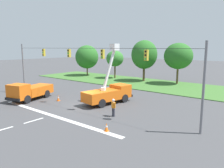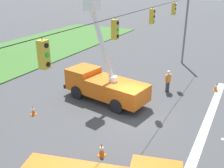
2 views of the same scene
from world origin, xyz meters
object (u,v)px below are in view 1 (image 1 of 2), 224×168
at_px(tree_far_west, 87,57).
at_px(road_worker, 113,106).
at_px(tree_west, 115,59).
at_px(utility_truck_bucket_lift, 109,92).
at_px(tree_east, 178,56).
at_px(utility_truck_support_near, 30,91).
at_px(traffic_cone_foreground_left, 100,92).
at_px(traffic_cone_mid_right, 106,127).
at_px(traffic_cone_mid_left, 58,98).
at_px(tree_centre, 144,55).

height_order(tree_far_west, road_worker, tree_far_west).
xyz_separation_m(tree_west, utility_truck_bucket_lift, (12.63, -17.24, -2.98)).
relative_size(tree_east, utility_truck_support_near, 1.15).
height_order(traffic_cone_foreground_left, traffic_cone_mid_right, traffic_cone_mid_right).
relative_size(tree_east, traffic_cone_foreground_left, 11.60).
bearing_deg(traffic_cone_mid_left, traffic_cone_mid_right, -18.99).
distance_m(traffic_cone_foreground_left, traffic_cone_mid_right, 13.99).
distance_m(tree_west, road_worker, 26.73).
xyz_separation_m(tree_west, tree_centre, (6.95, 0.48, 0.96)).
relative_size(utility_truck_bucket_lift, traffic_cone_mid_right, 9.99).
bearing_deg(utility_truck_bucket_lift, utility_truck_support_near, -150.45).
height_order(utility_truck_bucket_lift, traffic_cone_mid_right, utility_truck_bucket_lift).
xyz_separation_m(tree_centre, utility_truck_bucket_lift, (5.68, -17.72, -3.94)).
xyz_separation_m(utility_truck_bucket_lift, traffic_cone_mid_right, (5.62, -7.06, -0.98)).
bearing_deg(tree_far_west, tree_west, 3.88).
bearing_deg(tree_east, traffic_cone_mid_left, -107.13).
bearing_deg(traffic_cone_mid_left, utility_truck_bucket_lift, 28.81).
bearing_deg(utility_truck_support_near, traffic_cone_foreground_left, 58.84).
distance_m(utility_truck_bucket_lift, road_worker, 5.21).
height_order(tree_far_west, utility_truck_support_near, tree_far_west).
relative_size(traffic_cone_foreground_left, traffic_cone_mid_right, 0.91).
bearing_deg(tree_west, tree_far_west, -176.12).
relative_size(utility_truck_bucket_lift, traffic_cone_mid_left, 9.34).
xyz_separation_m(tree_centre, traffic_cone_foreground_left, (1.55, -14.75, -4.96)).
distance_m(utility_truck_bucket_lift, traffic_cone_mid_right, 9.08).
bearing_deg(traffic_cone_mid_right, road_worker, 120.27).
distance_m(tree_east, traffic_cone_foreground_left, 17.02).
relative_size(tree_centre, road_worker, 4.57).
height_order(tree_centre, utility_truck_bucket_lift, tree_centre).
xyz_separation_m(tree_east, road_worker, (2.72, -22.18, -4.14)).
xyz_separation_m(tree_centre, traffic_cone_mid_right, (11.30, -24.79, -4.92)).
relative_size(tree_east, traffic_cone_mid_left, 9.82).
xyz_separation_m(tree_east, traffic_cone_mid_left, (-6.67, -21.64, -4.76)).
relative_size(tree_centre, traffic_cone_mid_left, 10.60).
xyz_separation_m(tree_east, utility_truck_bucket_lift, (-0.94, -18.48, -3.81)).
bearing_deg(tree_centre, tree_west, -176.04).
distance_m(tree_west, utility_truck_support_near, 22.86).
distance_m(tree_east, traffic_cone_mid_right, 26.41).
distance_m(tree_far_west, tree_east, 21.62).
bearing_deg(road_worker, traffic_cone_mid_left, 176.72).
relative_size(traffic_cone_mid_left, traffic_cone_mid_right, 1.07).
bearing_deg(road_worker, traffic_cone_mid_right, -59.73).
distance_m(tree_far_west, traffic_cone_mid_right, 35.63).
xyz_separation_m(tree_west, utility_truck_support_near, (3.61, -22.36, -3.15)).
bearing_deg(tree_east, road_worker, -83.01).
xyz_separation_m(tree_centre, road_worker, (9.33, -21.42, -4.27)).
xyz_separation_m(road_worker, traffic_cone_mid_right, (1.97, -3.37, -0.65)).
height_order(tree_centre, traffic_cone_mid_right, tree_centre).
height_order(tree_centre, road_worker, tree_centre).
distance_m(tree_far_west, traffic_cone_foreground_left, 21.84).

